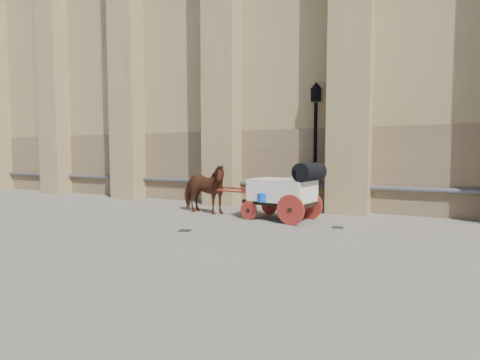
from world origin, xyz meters
The scene contains 7 objects.
ground centered at (0.00, 0.00, 0.00)m, with size 90.00×90.00×0.00m, color gray.
cathedral centered at (2.07, 7.81, 9.01)m, with size 44.80×9.20×19.20m.
horse centered at (-0.50, 1.37, 0.85)m, with size 0.92×2.02×1.71m, color #592A16.
carriage centered at (2.53, 1.35, 0.98)m, with size 4.26×1.79×1.81m.
street_lamp centered at (2.81, 3.64, 2.46)m, with size 0.43×0.43×4.60m.
drain_grate_near centered at (0.64, -1.36, 0.01)m, with size 0.32×0.32×0.01m, color black.
drain_grate_far centered at (4.23, 0.91, 0.01)m, with size 0.32×0.32×0.01m, color black.
Camera 1 is at (6.43, -9.59, 2.09)m, focal length 28.00 mm.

